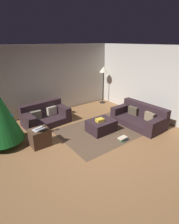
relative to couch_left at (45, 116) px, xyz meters
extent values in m
plane|color=brown|center=(0.35, -2.25, -0.28)|extent=(6.40, 6.40, 0.00)
cube|color=beige|center=(0.35, 0.89, 1.02)|extent=(6.40, 0.12, 2.60)
cube|color=beige|center=(3.49, -2.25, 1.02)|extent=(0.12, 6.40, 2.60)
cube|color=#2D1E23|center=(0.01, -0.10, -0.17)|extent=(1.59, 1.02, 0.22)
cube|color=#2D1E23|center=(-0.02, 0.23, 0.19)|extent=(1.54, 0.36, 0.50)
cube|color=#2D1E23|center=(0.65, -0.05, 0.09)|extent=(0.31, 0.92, 0.30)
cube|color=#2D1E23|center=(-0.64, -0.15, 0.09)|extent=(0.31, 0.92, 0.30)
cube|color=#BCB299|center=(0.30, 0.05, 0.09)|extent=(0.38, 0.19, 0.31)
cube|color=#716B5B|center=(-0.31, 0.01, 0.09)|extent=(0.36, 0.14, 0.31)
cube|color=#2D1E23|center=(2.50, -2.06, -0.16)|extent=(0.98, 1.76, 0.22)
cube|color=#2D1E23|center=(2.85, -2.05, 0.18)|extent=(0.28, 1.75, 0.47)
cube|color=#2D1E23|center=(2.52, -2.81, 0.08)|extent=(0.95, 0.26, 0.27)
cube|color=#2D1E23|center=(2.49, -1.31, 0.08)|extent=(0.95, 0.26, 0.27)
cube|color=#8C7A5B|center=(2.66, -2.40, 0.10)|extent=(0.17, 0.37, 0.31)
cube|color=brown|center=(2.65, -1.71, 0.10)|extent=(0.18, 0.37, 0.31)
cube|color=#2D1E23|center=(1.19, -1.66, -0.09)|extent=(0.84, 0.65, 0.38)
cube|color=gold|center=(1.10, -1.69, 0.15)|extent=(0.26, 0.21, 0.10)
cube|color=black|center=(1.18, -1.63, 0.11)|extent=(0.09, 0.17, 0.02)
cylinder|color=brown|center=(-1.49, -0.68, -0.18)|extent=(0.10, 0.10, 0.18)
sphere|color=yellow|center=(-1.15, -0.80, 0.29)|extent=(0.05, 0.05, 0.05)
sphere|color=#2699E5|center=(-1.22, -0.77, 0.60)|extent=(0.08, 0.08, 0.08)
cube|color=#4C3323|center=(-0.70, -1.28, -0.03)|extent=(0.52, 0.44, 0.49)
cube|color=silver|center=(-0.70, -1.28, 0.22)|extent=(0.35, 0.29, 0.02)
cube|color=black|center=(-0.66, -1.44, 0.34)|extent=(0.35, 0.27, 0.11)
cube|color=#387A47|center=(1.32, -2.50, -0.26)|extent=(0.23, 0.19, 0.04)
cube|color=#2D5193|center=(1.32, -2.49, -0.22)|extent=(0.25, 0.19, 0.04)
cube|color=beige|center=(1.31, -2.50, -0.17)|extent=(0.28, 0.16, 0.04)
cylinder|color=black|center=(3.07, 0.45, -0.26)|extent=(0.28, 0.28, 0.02)
cylinder|color=black|center=(3.07, 0.45, 0.43)|extent=(0.04, 0.04, 1.42)
cone|color=beige|center=(3.07, 0.45, 1.27)|extent=(0.36, 0.36, 0.24)
cube|color=brown|center=(1.19, -1.66, -0.27)|extent=(2.60, 2.00, 0.01)
camera|label=1|loc=(-2.13, -5.49, 2.46)|focal=28.25mm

